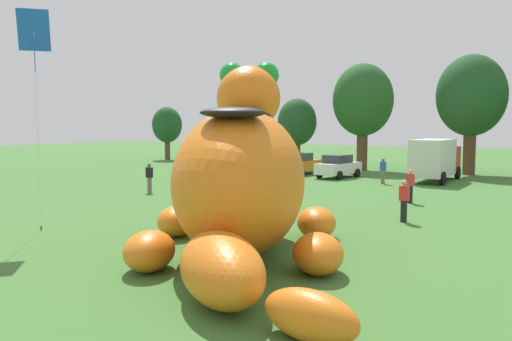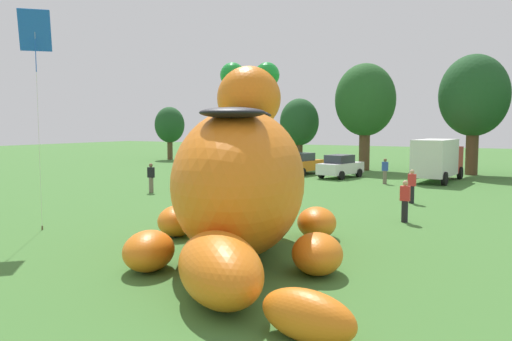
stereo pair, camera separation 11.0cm
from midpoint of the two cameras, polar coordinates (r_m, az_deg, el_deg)
ground_plane at (r=17.08m, az=-3.04°, el=-8.26°), size 160.00×160.00×0.00m
giant_inflatable_creature at (r=15.70m, az=-1.53°, el=-0.93°), size 9.77×10.69×6.27m
car_black at (r=41.63m, az=0.68°, el=0.86°), size 2.13×4.19×1.72m
car_orange at (r=40.84m, az=5.18°, el=0.76°), size 2.31×4.28×1.72m
car_white at (r=38.67m, az=9.46°, el=0.47°), size 2.53×4.36×1.72m
box_truck at (r=37.87m, az=19.67°, el=1.26°), size 2.74×6.53×2.95m
tree_far_left at (r=59.05m, az=-9.55°, el=5.01°), size 3.36×3.36×5.97m
tree_left at (r=53.48m, az=-1.10°, el=5.95°), size 4.07×4.07×7.23m
tree_mid_left at (r=47.45m, az=4.92°, el=5.35°), size 3.58×3.58×6.36m
tree_centre_left at (r=45.46m, az=12.15°, el=7.63°), size 5.19×5.19×9.22m
tree_centre at (r=43.86m, az=23.19°, el=7.61°), size 5.32×5.32×9.44m
spectator_near_inflatable at (r=35.25m, az=14.26°, el=-0.08°), size 0.38×0.26×1.71m
spectator_mid_field at (r=26.92m, az=17.09°, el=-1.72°), size 0.38×0.26×1.71m
spectator_by_cars at (r=21.62m, az=16.41°, el=-3.33°), size 0.38×0.26×1.71m
spectator_wandering at (r=30.45m, az=-11.52°, el=-0.82°), size 0.38×0.26×1.71m
tethered_flying_kite at (r=20.88m, az=-23.28°, el=13.82°), size 1.13×1.13×8.10m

